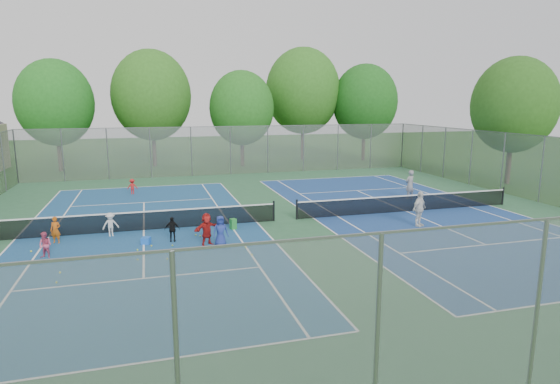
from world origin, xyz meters
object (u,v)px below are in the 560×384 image
Objects in this scene: net_right at (407,204)px; ball_hopper at (233,224)px; net_left at (143,221)px; instructor at (410,185)px; ball_crate at (146,241)px.

ball_hopper is (-9.89, -0.96, -0.19)m from net_right.
instructor is at bearing 10.44° from net_left.
net_right reaches higher than ball_hopper.
ball_hopper is at bearing 2.38° from instructor.
ball_hopper is (4.11, -0.96, -0.19)m from net_left.
net_right is at bearing 0.00° from net_left.
net_right is at bearing 9.19° from ball_crate.
net_left is at bearing 92.45° from ball_crate.
net_right is 14.09m from ball_crate.
net_left is at bearing -5.41° from instructor.
ball_hopper is at bearing -174.46° from net_right.
ball_crate is 16.70m from instructor.
ball_crate is 0.19× the size of instructor.
instructor reaches higher than net_left.
instructor is at bearing 56.45° from net_right.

